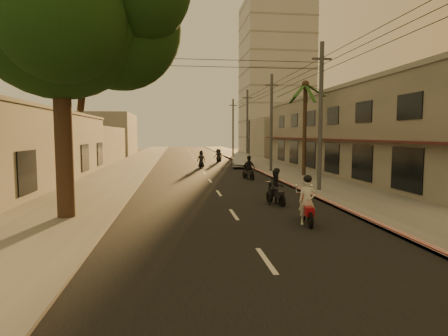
{
  "coord_description": "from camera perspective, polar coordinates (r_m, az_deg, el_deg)",
  "views": [
    {
      "loc": [
        -2.41,
        -13.9,
        3.51
      ],
      "look_at": [
        0.14,
        6.63,
        1.64
      ],
      "focal_mm": 30.0,
      "sensor_mm": 36.0,
      "label": 1
    }
  ],
  "objects": [
    {
      "name": "ground",
      "position": [
        14.54,
        2.71,
        -8.82
      ],
      "size": [
        160.0,
        160.0,
        0.0
      ],
      "primitive_type": "plane",
      "color": "#383023",
      "rests_on": "ground"
    },
    {
      "name": "road",
      "position": [
        34.17,
        -3.0,
        -0.73
      ],
      "size": [
        10.0,
        140.0,
        0.02
      ],
      "primitive_type": "cube",
      "color": "black",
      "rests_on": "ground"
    },
    {
      "name": "sidewalk_right",
      "position": [
        35.49,
        9.17,
        -0.49
      ],
      "size": [
        5.0,
        140.0,
        0.12
      ],
      "primitive_type": "cube",
      "color": "slate",
      "rests_on": "ground"
    },
    {
      "name": "sidewalk_left",
      "position": [
        34.45,
        -15.54,
        -0.78
      ],
      "size": [
        5.0,
        140.0,
        0.12
      ],
      "primitive_type": "cube",
      "color": "slate",
      "rests_on": "ground"
    },
    {
      "name": "curb_stripe",
      "position": [
        30.05,
        7.44,
        -1.4
      ],
      "size": [
        0.2,
        60.0,
        0.2
      ],
      "primitive_type": "cube",
      "color": "#AD1D12",
      "rests_on": "ground"
    },
    {
      "name": "shophouse_row",
      "position": [
        35.85,
        20.16,
        5.06
      ],
      "size": [
        8.8,
        34.2,
        7.3
      ],
      "color": "gray",
      "rests_on": "ground"
    },
    {
      "name": "left_building",
      "position": [
        30.22,
        -29.63,
        2.75
      ],
      "size": [
        8.2,
        24.2,
        5.2
      ],
      "color": "gray",
      "rests_on": "ground"
    },
    {
      "name": "distant_tower",
      "position": [
        73.04,
        7.81,
        13.36
      ],
      "size": [
        12.1,
        12.1,
        28.0
      ],
      "color": "#B7B5B2",
      "rests_on": "ground"
    },
    {
      "name": "broadleaf_tree",
      "position": [
        17.31,
        -22.42,
        21.45
      ],
      "size": [
        9.6,
        8.7,
        12.1
      ],
      "color": "black",
      "rests_on": "ground"
    },
    {
      "name": "palm_tree",
      "position": [
        31.87,
        12.29,
        11.6
      ],
      "size": [
        5.0,
        5.0,
        8.2
      ],
      "color": "black",
      "rests_on": "ground"
    },
    {
      "name": "utility_poles",
      "position": [
        35.11,
        7.25,
        10.06
      ],
      "size": [
        1.2,
        48.26,
        9.0
      ],
      "color": "#38383A",
      "rests_on": "ground"
    },
    {
      "name": "filler_right",
      "position": [
        61.15,
        8.51,
        4.62
      ],
      "size": [
        8.0,
        14.0,
        6.0
      ],
      "primitive_type": "cube",
      "color": "gray",
      "rests_on": "ground"
    },
    {
      "name": "filler_left_near",
      "position": [
        49.3,
        -20.71,
        3.3
      ],
      "size": [
        8.0,
        14.0,
        4.4
      ],
      "primitive_type": "cube",
      "color": "gray",
      "rests_on": "ground"
    },
    {
      "name": "filler_left_far",
      "position": [
        66.91,
        -17.12,
        4.92
      ],
      "size": [
        8.0,
        14.0,
        7.0
      ],
      "primitive_type": "cube",
      "color": "gray",
      "rests_on": "ground"
    },
    {
      "name": "scooter_red",
      "position": [
        14.93,
        12.54,
        -5.18
      ],
      "size": [
        0.85,
        1.99,
        1.96
      ],
      "rotation": [
        0.0,
        0.0,
        -0.13
      ],
      "color": "black",
      "rests_on": "ground"
    },
    {
      "name": "scooter_mid_a",
      "position": [
        18.8,
        7.98,
        -3.03
      ],
      "size": [
        1.15,
        1.87,
        1.87
      ],
      "rotation": [
        0.0,
        0.0,
        0.23
      ],
      "color": "black",
      "rests_on": "ground"
    },
    {
      "name": "scooter_mid_b",
      "position": [
        29.18,
        3.8,
        -0.08
      ],
      "size": [
        1.26,
        1.87,
        1.89
      ],
      "rotation": [
        0.0,
        0.0,
        0.27
      ],
      "color": "black",
      "rests_on": "ground"
    },
    {
      "name": "scooter_far_a",
      "position": [
        39.27,
        -3.5,
        1.24
      ],
      "size": [
        0.99,
        1.89,
        1.86
      ],
      "rotation": [
        0.0,
        0.0,
        -0.12
      ],
      "color": "black",
      "rests_on": "ground"
    },
    {
      "name": "scooter_far_b",
      "position": [
        47.0,
        -0.94,
        1.83
      ],
      "size": [
        1.33,
        1.71,
        1.71
      ],
      "rotation": [
        0.0,
        0.0,
        -0.25
      ],
      "color": "black",
      "rests_on": "ground"
    },
    {
      "name": "parked_car",
      "position": [
        39.49,
        2.61,
        1.13
      ],
      "size": [
        3.36,
        5.14,
        1.49
      ],
      "primitive_type": "imported",
      "rotation": [
        0.0,
        0.0,
        -0.2
      ],
      "color": "#A4A7AC",
      "rests_on": "ground"
    },
    {
      "name": "scooter_far_c",
      "position": [
        48.88,
        -0.7,
        1.87
      ],
      "size": [
        0.75,
        1.62,
        1.58
      ],
      "rotation": [
        0.0,
        0.0,
        -0.02
      ],
      "color": "black",
      "rests_on": "ground"
    }
  ]
}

